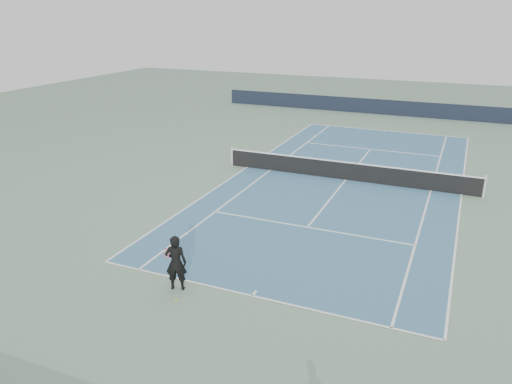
% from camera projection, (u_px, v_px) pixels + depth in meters
% --- Properties ---
extents(ground, '(80.00, 80.00, 0.00)m').
position_uv_depth(ground, '(346.00, 180.00, 25.28)').
color(ground, slate).
extents(court_surface, '(10.97, 23.77, 0.01)m').
position_uv_depth(court_surface, '(346.00, 180.00, 25.28)').
color(court_surface, '#386786').
rests_on(court_surface, ground).
extents(tennis_net, '(12.90, 0.10, 1.07)m').
position_uv_depth(tennis_net, '(346.00, 170.00, 25.11)').
color(tennis_net, silver).
rests_on(tennis_net, ground).
extents(windscreen_far, '(30.00, 0.25, 1.20)m').
position_uv_depth(windscreen_far, '(398.00, 108.00, 40.52)').
color(windscreen_far, black).
rests_on(windscreen_far, ground).
extents(tennis_player, '(0.85, 0.69, 1.79)m').
position_uv_depth(tennis_player, '(176.00, 263.00, 15.13)').
color(tennis_player, black).
rests_on(tennis_player, ground).
extents(tennis_ball, '(0.07, 0.07, 0.07)m').
position_uv_depth(tennis_ball, '(176.00, 301.00, 14.72)').
color(tennis_ball, yellow).
rests_on(tennis_ball, ground).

